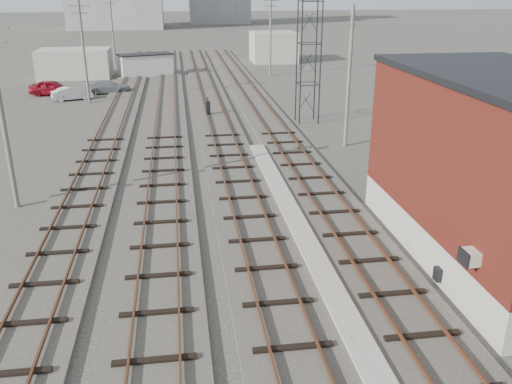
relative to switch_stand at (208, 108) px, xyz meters
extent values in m
plane|color=#282621|center=(2.07, 22.09, -0.70)|extent=(320.00, 320.00, 0.00)
cube|color=#332D28|center=(4.57, 1.09, -0.60)|extent=(3.20, 90.00, 0.20)
cube|color=#4C2816|center=(3.85, 1.09, -0.37)|extent=(0.07, 90.00, 0.12)
cube|color=#4C2816|center=(5.29, 1.09, -0.37)|extent=(0.07, 90.00, 0.12)
cube|color=#332D28|center=(0.57, 1.09, -0.60)|extent=(3.20, 90.00, 0.20)
cube|color=#4C2816|center=(-0.15, 1.09, -0.37)|extent=(0.07, 90.00, 0.12)
cube|color=#4C2816|center=(1.29, 1.09, -0.37)|extent=(0.07, 90.00, 0.12)
cube|color=#332D28|center=(-3.43, 1.09, -0.60)|extent=(3.20, 90.00, 0.20)
cube|color=#4C2816|center=(-4.15, 1.09, -0.37)|extent=(0.07, 90.00, 0.12)
cube|color=#4C2816|center=(-2.71, 1.09, -0.37)|extent=(0.07, 90.00, 0.12)
cube|color=#332D28|center=(-7.43, 1.09, -0.60)|extent=(3.20, 90.00, 0.20)
cube|color=#4C2816|center=(-8.15, 1.09, -0.37)|extent=(0.07, 90.00, 0.12)
cube|color=#4C2816|center=(-6.71, 1.09, -0.37)|extent=(0.07, 90.00, 0.12)
cube|color=gray|center=(2.57, -23.91, -0.57)|extent=(0.90, 28.00, 0.26)
cube|color=gray|center=(9.57, -25.91, 0.05)|extent=(6.00, 12.00, 1.50)
cube|color=#551B14|center=(9.57, -25.91, 3.55)|extent=(6.00, 12.00, 5.50)
cube|color=beige|center=(6.35, -29.91, 1.55)|extent=(0.45, 0.62, 0.45)
cube|color=black|center=(6.47, -27.91, -0.20)|extent=(0.20, 0.35, 0.50)
cylinder|color=black|center=(6.82, -3.66, 6.80)|extent=(0.10, 0.10, 15.00)
cylinder|color=black|center=(8.32, -3.66, 6.80)|extent=(0.10, 0.10, 15.00)
cylinder|color=black|center=(6.82, -2.16, 6.80)|extent=(0.10, 0.10, 15.00)
cylinder|color=black|center=(8.32, -2.16, 6.80)|extent=(0.10, 0.10, 15.00)
cylinder|color=#595147|center=(-10.43, -17.91, 3.80)|extent=(0.24, 0.24, 9.00)
cylinder|color=#595147|center=(-10.43, 7.09, 3.80)|extent=(0.24, 0.24, 9.00)
cube|color=#595147|center=(-10.43, 7.09, 7.70)|extent=(1.80, 0.12, 0.12)
cube|color=#595147|center=(-10.43, 7.09, 7.10)|extent=(1.40, 0.12, 0.12)
cylinder|color=#595147|center=(-10.43, 32.09, 3.80)|extent=(0.24, 0.24, 9.00)
cube|color=#595147|center=(-10.43, 32.09, 7.10)|extent=(1.40, 0.12, 0.12)
cylinder|color=#595147|center=(8.57, -9.91, 3.80)|extent=(0.24, 0.24, 9.00)
cube|color=#595147|center=(8.57, -9.91, 7.70)|extent=(1.80, 0.12, 0.12)
cube|color=#595147|center=(8.57, -9.91, 7.10)|extent=(1.40, 0.12, 0.12)
cylinder|color=#595147|center=(8.57, 20.09, 3.80)|extent=(0.24, 0.24, 9.00)
cube|color=#595147|center=(8.57, 20.09, 7.70)|extent=(1.80, 0.12, 0.12)
cube|color=#595147|center=(8.57, 20.09, 7.10)|extent=(1.40, 0.12, 0.12)
cube|color=gray|center=(-13.93, 22.09, 0.90)|extent=(8.00, 5.00, 3.20)
cube|color=gray|center=(11.07, 32.09, 1.30)|extent=(6.00, 6.00, 4.00)
cube|color=black|center=(0.00, 0.00, -0.02)|extent=(0.38, 0.38, 1.15)
cylinder|color=black|center=(0.00, 0.00, 0.73)|extent=(0.09, 0.09, 0.34)
cube|color=silver|center=(-5.92, 21.70, 0.54)|extent=(6.46, 4.19, 2.49)
cube|color=black|center=(-5.92, 21.70, 1.84)|extent=(6.71, 4.45, 0.12)
imported|color=maroon|center=(-14.44, 11.22, 0.03)|extent=(4.51, 2.42, 1.46)
imported|color=#B6B8BE|center=(-12.16, 8.61, -0.09)|extent=(3.92, 2.40, 1.22)
imported|color=gray|center=(-9.22, 11.50, -0.05)|extent=(4.67, 2.40, 1.30)
camera|label=1|loc=(-2.40, -43.78, 9.50)|focal=38.00mm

